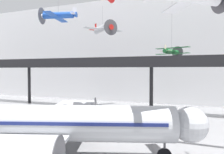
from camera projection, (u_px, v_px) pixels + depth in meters
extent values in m
cube|color=white|center=(161.00, 49.00, 52.90)|extent=(140.00, 3.00, 26.18)
cube|color=black|center=(150.00, 65.00, 41.34)|extent=(110.00, 3.20, 0.90)
cube|color=black|center=(149.00, 59.00, 39.88)|extent=(110.00, 0.12, 1.10)
cylinder|color=black|center=(29.00, 85.00, 53.73)|extent=(0.70, 0.70, 8.62)
cylinder|color=black|center=(151.00, 89.00, 42.40)|extent=(0.70, 0.70, 8.62)
cylinder|color=#B7BABF|center=(32.00, 123.00, 19.50)|extent=(25.01, 11.38, 3.18)
sphere|color=#B7BABF|center=(190.00, 124.00, 18.83)|extent=(3.12, 3.12, 3.12)
cube|color=navy|center=(31.00, 119.00, 19.49)|extent=(23.36, 10.85, 0.29)
cube|color=#B7BABF|center=(68.00, 110.00, 29.17)|extent=(10.93, 17.27, 0.28)
cylinder|color=#B7BABF|center=(76.00, 116.00, 25.52)|extent=(3.29, 2.42, 1.53)
cylinder|color=#4C4C51|center=(89.00, 116.00, 25.44)|extent=(1.01, 2.76, 2.90)
cylinder|color=#B7BABF|center=(84.00, 107.00, 31.03)|extent=(3.29, 2.42, 1.53)
cylinder|color=#4C4C51|center=(95.00, 108.00, 30.95)|extent=(1.01, 2.76, 2.90)
cylinder|color=#4C4C51|center=(165.00, 149.00, 19.01)|extent=(0.20, 0.20, 1.21)
cylinder|color=#4C4C51|center=(45.00, 138.00, 22.10)|extent=(0.20, 0.20, 1.21)
cylinder|color=black|center=(45.00, 144.00, 22.12)|extent=(1.35, 0.79, 1.30)
cylinder|color=silver|center=(103.00, 28.00, 47.40)|extent=(5.63, 4.56, 1.93)
cone|color=red|center=(110.00, 27.00, 44.77)|extent=(1.45, 1.48, 1.11)
cylinder|color=#4C4C51|center=(111.00, 27.00, 44.59)|extent=(1.92, 2.62, 3.21)
cone|color=silver|center=(96.00, 28.00, 49.85)|extent=(2.00, 1.85, 1.23)
cube|color=silver|center=(104.00, 29.00, 47.11)|extent=(6.47, 8.15, 0.10)
cube|color=red|center=(96.00, 27.00, 50.15)|extent=(0.62, 0.48, 1.48)
cube|color=red|center=(96.00, 30.00, 50.17)|extent=(2.47, 3.03, 0.06)
cylinder|color=slate|center=(103.00, 16.00, 47.31)|extent=(0.04, 0.04, 4.10)
cube|color=silver|center=(190.00, 0.00, 17.10)|extent=(5.45, 7.78, 0.10)
cylinder|color=#1E6B33|center=(172.00, 52.00, 41.74)|extent=(2.39, 4.47, 0.96)
cone|color=beige|center=(177.00, 52.00, 43.45)|extent=(1.03, 0.97, 0.82)
cylinder|color=#4C4C51|center=(177.00, 52.00, 43.57)|extent=(2.25, 0.86, 2.38)
cone|color=#1E6B33|center=(166.00, 51.00, 40.14)|extent=(1.14, 1.39, 0.79)
cube|color=#1E6B33|center=(172.00, 48.00, 41.91)|extent=(6.64, 3.32, 0.10)
cube|color=#1E6B33|center=(172.00, 54.00, 41.95)|extent=(6.64, 3.32, 0.10)
cube|color=beige|center=(165.00, 48.00, 39.92)|extent=(0.24, 0.53, 1.10)
cube|color=beige|center=(165.00, 51.00, 39.94)|extent=(2.42, 1.33, 0.06)
cylinder|color=slate|center=(172.00, 24.00, 41.55)|extent=(0.04, 0.04, 9.65)
cylinder|color=#1E4CAD|center=(58.00, 15.00, 39.34)|extent=(5.68, 2.46, 1.18)
cone|color=white|center=(43.00, 16.00, 39.74)|extent=(1.15, 1.23, 1.04)
cylinder|color=#4C4C51|center=(42.00, 16.00, 39.77)|extent=(0.76, 2.92, 3.00)
cone|color=#1E4CAD|center=(73.00, 15.00, 38.96)|extent=(1.69, 1.31, 0.99)
cube|color=#1E4CAD|center=(57.00, 17.00, 39.40)|extent=(3.35, 8.48, 0.10)
cube|color=white|center=(75.00, 11.00, 38.89)|extent=(0.67, 0.22, 1.38)
cube|color=white|center=(75.00, 15.00, 38.91)|extent=(1.38, 3.07, 0.06)
cylinder|color=slate|center=(58.00, 3.00, 39.26)|extent=(0.04, 0.04, 3.39)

